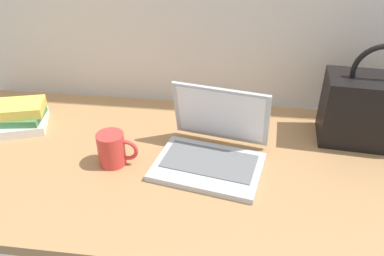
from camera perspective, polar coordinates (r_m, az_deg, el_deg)
name	(u,v)px	position (r m, az deg, el deg)	size (l,w,h in m)	color
desk	(175,164)	(1.20, -2.45, -5.31)	(1.60, 0.76, 0.03)	#A87A4C
laptop	(212,148)	(1.16, 3.03, -2.97)	(0.35, 0.32, 0.21)	#B2B5BA
coffee_mug	(113,149)	(1.17, -11.63, -3.01)	(0.12, 0.08, 0.10)	red
remote_control_near	(205,117)	(1.38, 1.96, 1.56)	(0.10, 0.17, 0.02)	#4C4C51
handbag	(372,109)	(1.34, 25.00, 2.53)	(0.31, 0.18, 0.33)	black
book_stack	(16,117)	(1.45, -24.52, 1.53)	(0.23, 0.21, 0.09)	silver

